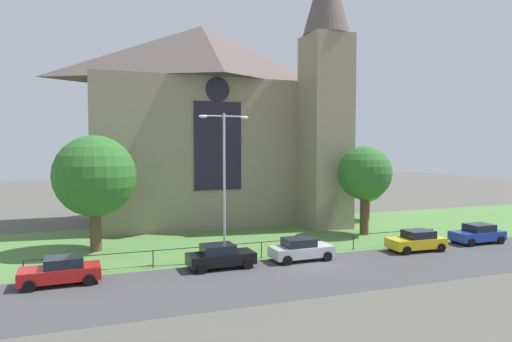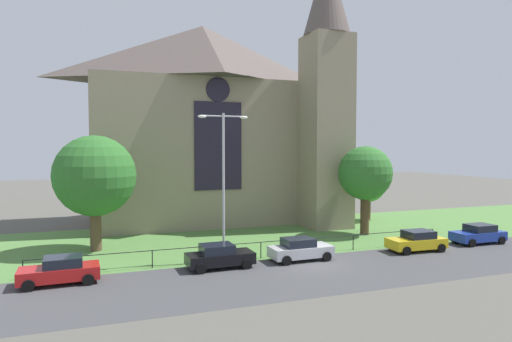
% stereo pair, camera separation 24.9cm
% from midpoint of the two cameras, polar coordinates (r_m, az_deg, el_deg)
% --- Properties ---
extents(ground, '(160.00, 160.00, 0.00)m').
position_cam_midpoint_polar(ground, '(38.78, 0.30, -8.22)').
color(ground, '#56544C').
extents(road_asphalt, '(120.00, 8.00, 0.01)m').
position_cam_midpoint_polar(road_asphalt, '(28.15, 9.10, -12.58)').
color(road_asphalt, '#424244').
rests_on(road_asphalt, ground).
extents(grass_verge, '(120.00, 20.00, 0.01)m').
position_cam_midpoint_polar(grass_verge, '(36.95, 1.40, -8.78)').
color(grass_verge, '#517F3D').
rests_on(grass_verge, ground).
extents(church_building, '(23.20, 16.20, 26.00)m').
position_cam_midpoint_polar(church_building, '(46.22, -5.94, 6.37)').
color(church_building, gray).
rests_on(church_building, ground).
extents(iron_railing, '(29.17, 0.07, 1.13)m').
position_cam_midpoint_polar(iron_railing, '(30.77, 0.47, -9.34)').
color(iron_railing, black).
rests_on(iron_railing, ground).
extents(tree_right_far, '(3.59, 3.59, 5.53)m').
position_cam_midpoint_polar(tree_right_far, '(47.62, 13.92, -1.73)').
color(tree_right_far, brown).
rests_on(tree_right_far, ground).
extents(tree_right_near, '(4.65, 4.65, 7.69)m').
position_cam_midpoint_polar(tree_right_near, '(39.61, 13.58, -0.35)').
color(tree_right_near, '#4C3823').
rests_on(tree_right_near, ground).
extents(tree_left_near, '(5.90, 5.90, 8.46)m').
position_cam_midpoint_polar(tree_left_near, '(34.39, -20.14, -0.65)').
color(tree_left_near, brown).
rests_on(tree_left_near, ground).
extents(streetlamp_near, '(3.37, 0.26, 9.80)m').
position_cam_midpoint_polar(streetlamp_near, '(29.17, -4.34, 0.12)').
color(streetlamp_near, '#B2B2B7').
rests_on(streetlamp_near, ground).
extents(parked_car_red, '(4.26, 2.15, 1.51)m').
position_cam_midpoint_polar(parked_car_red, '(27.45, -23.91, -11.61)').
color(parked_car_red, '#B21919').
rests_on(parked_car_red, ground).
extents(parked_car_black, '(4.25, 2.12, 1.51)m').
position_cam_midpoint_polar(parked_car_black, '(28.48, -4.86, -10.83)').
color(parked_car_black, black).
rests_on(parked_car_black, ground).
extents(parked_car_silver, '(4.24, 2.09, 1.51)m').
position_cam_midpoint_polar(parked_car_silver, '(30.44, 5.52, -9.93)').
color(parked_car_silver, '#B7B7BC').
rests_on(parked_car_silver, ground).
extents(parked_car_yellow, '(4.27, 2.16, 1.51)m').
position_cam_midpoint_polar(parked_car_yellow, '(34.92, 19.67, -8.41)').
color(parked_car_yellow, gold).
rests_on(parked_car_yellow, ground).
extents(parked_car_blue, '(4.22, 2.07, 1.51)m').
position_cam_midpoint_polar(parked_car_blue, '(39.57, 26.33, -7.21)').
color(parked_car_blue, '#1E3899').
rests_on(parked_car_blue, ground).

